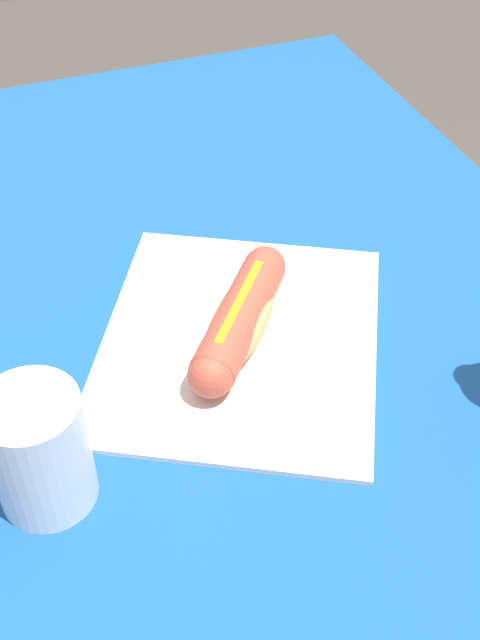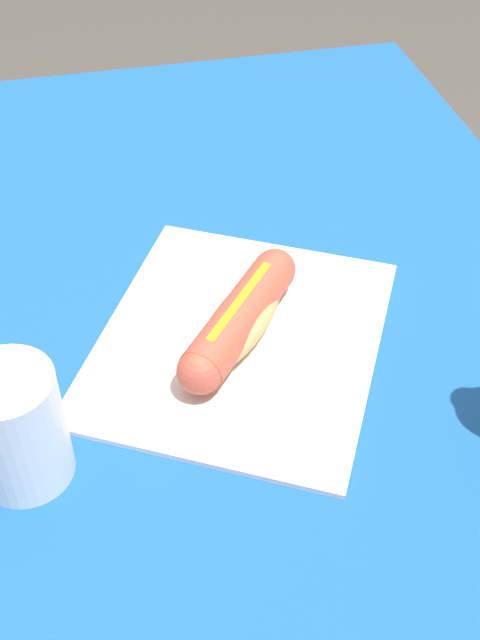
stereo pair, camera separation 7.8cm
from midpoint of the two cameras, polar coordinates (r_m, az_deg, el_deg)
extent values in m
cylinder|color=brown|center=(1.51, 8.11, 3.00)|extent=(0.07, 0.07, 0.73)
cylinder|color=brown|center=(1.44, -13.52, -0.23)|extent=(0.07, 0.07, 0.73)
cube|color=brown|center=(0.83, 3.28, -1.35)|extent=(1.16, 0.72, 0.03)
cube|color=#19519E|center=(0.82, 3.33, -0.51)|extent=(1.22, 0.78, 0.00)
cube|color=silver|center=(0.80, 2.79, -1.54)|extent=(0.41, 0.39, 0.01)
ellipsoid|color=tan|center=(0.78, 2.86, -0.20)|extent=(0.15, 0.14, 0.05)
cylinder|color=#BC4C38|center=(0.78, 2.87, 0.09)|extent=(0.15, 0.14, 0.04)
sphere|color=#BC4C38|center=(0.84, 5.19, 3.51)|extent=(0.04, 0.04, 0.04)
sphere|color=#BC4C38|center=(0.73, 0.19, -3.85)|extent=(0.04, 0.04, 0.04)
cube|color=yellow|center=(0.76, 2.92, 1.20)|extent=(0.10, 0.08, 0.00)
cylinder|color=white|center=(0.67, -12.57, -7.75)|extent=(0.08, 0.08, 0.11)
camera|label=1|loc=(0.04, -87.13, 2.68)|focal=44.60mm
camera|label=2|loc=(0.04, 92.87, -2.68)|focal=44.60mm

